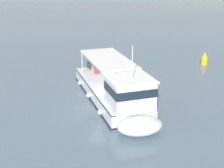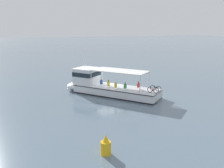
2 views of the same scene
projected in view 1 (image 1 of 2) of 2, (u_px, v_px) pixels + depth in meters
name	position (u px, v px, depth m)	size (l,w,h in m)	color
ground_plane	(107.00, 107.00, 23.48)	(400.00, 400.00, 0.00)	slate
ferry_main	(116.00, 93.00, 23.39)	(10.11, 12.02, 5.32)	silver
channel_buoy	(204.00, 59.00, 34.22)	(0.70, 0.70, 1.40)	gold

